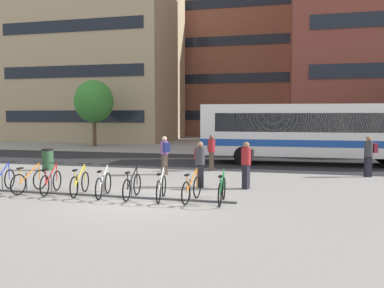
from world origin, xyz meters
The scene contains 22 objects.
ground centered at (0.00, 0.00, 0.00)m, with size 200.00×200.00×0.00m, color gray.
bus_lane_asphalt centered at (0.00, 10.43, 0.00)m, with size 80.00×7.20×0.01m, color #232326.
city_bus centered at (5.95, 10.43, 1.78)m, with size 12.09×2.88×3.20m.
bike_rack centered at (-1.40, 0.29, 0.09)m, with size 8.64×0.10×0.70m.
parked_bicycle_blue_0 centered at (-5.24, 0.27, 0.38)m, with size 0.52×1.70×0.99m.
parked_bicycle_orange_1 centered at (-4.23, 0.38, 0.38)m, with size 0.52×1.72×0.99m.
parked_bicycle_red_2 centered at (-3.38, 0.36, 0.38)m, with size 0.52×1.70×0.99m.
parked_bicycle_yellow_3 centered at (-2.32, 0.38, 0.38)m, with size 0.52×1.71×0.99m.
parked_bicycle_white_4 centered at (-1.43, 0.32, 0.38)m, with size 0.52×1.71×0.99m.
parked_bicycle_black_5 centered at (-0.43, 0.30, 0.38)m, with size 0.52×1.72×0.99m.
parked_bicycle_white_6 centered at (0.56, 0.25, 0.38)m, with size 0.52×1.71×0.99m.
parked_bicycle_orange_7 centered at (1.53, 0.29, 0.38)m, with size 0.52×1.72×0.99m.
parked_bicycle_green_8 centered at (2.47, 0.26, 0.38)m, with size 0.52×1.72×0.99m.
commuter_maroon_pack_0 centered at (1.28, 2.62, 0.97)m, with size 0.51×0.60×1.69m.
commuter_navy_pack_1 centered at (0.92, 6.86, 0.99)m, with size 0.47×0.59×1.71m.
commuter_maroon_pack_2 centered at (7.81, 6.60, 1.01)m, with size 0.60×0.47×1.76m.
commuter_navy_pack_3 centered at (-0.86, 5.16, 0.99)m, with size 0.57×0.60×1.71m.
commuter_black_pack_4 centered at (2.97, 2.74, 0.98)m, with size 0.47×0.60×1.70m.
trash_bin centered at (-6.73, 5.21, 0.52)m, with size 0.55×0.55×1.03m.
street_tree_1 centered at (-11.18, 18.54, 3.74)m, with size 3.23×3.23×5.51m.
building_left_wing centered at (-14.97, 26.94, 8.27)m, with size 16.18×10.88×16.53m.
building_centre_block centered at (-2.44, 39.87, 8.57)m, with size 19.06×11.39×17.14m.
Camera 1 is at (4.25, -11.18, 2.67)m, focal length 36.38 mm.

